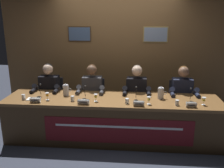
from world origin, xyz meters
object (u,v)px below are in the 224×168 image
at_px(chair_center_left, 94,102).
at_px(water_pitcher_left_side, 66,90).
at_px(water_cup_far_left, 24,97).
at_px(microphone_far_left, 39,93).
at_px(juice_glass_far_left, 47,95).
at_px(conference_table, 112,113).
at_px(panelist_center_right, 136,93).
at_px(panelist_far_left, 48,91).
at_px(water_cup_center_left, 72,99).
at_px(water_cup_center_right, 127,101).
at_px(nameplate_center_left, 83,102).
at_px(chair_far_right, 179,105).
at_px(chair_center_right, 136,104).
at_px(nameplate_far_left, 35,100).
at_px(document_stack_far_left, 33,99).
at_px(microphone_center_right, 136,96).
at_px(water_pitcher_right_side, 161,93).
at_px(nameplate_center_right, 139,104).
at_px(panelist_far_right, 182,95).
at_px(juice_glass_center_left, 96,96).
at_px(nameplate_far_right, 191,105).
at_px(microphone_far_right, 191,98).
at_px(chair_far_left, 53,101).
at_px(juice_glass_far_right, 204,100).
at_px(panelist_center_left, 92,92).
at_px(juice_glass_center_right, 149,99).
at_px(water_cup_far_right, 177,103).

distance_m(chair_center_left, water_pitcher_left_side, 0.76).
bearing_deg(water_cup_far_left, microphone_far_left, 32.30).
height_order(juice_glass_far_left, chair_center_left, chair_center_left).
relative_size(conference_table, panelist_center_right, 2.98).
height_order(panelist_far_left, water_cup_center_left, panelist_far_left).
bearing_deg(water_cup_center_right, nameplate_center_left, -172.28).
bearing_deg(water_cup_center_right, chair_far_right, 40.58).
bearing_deg(chair_center_right, nameplate_far_left, -150.39).
bearing_deg(panelist_center_right, document_stack_far_left, -161.51).
bearing_deg(chair_center_left, microphone_center_right, -39.58).
relative_size(conference_table, chair_center_right, 4.08).
bearing_deg(water_cup_far_left, water_pitcher_right_side, 6.09).
bearing_deg(water_cup_center_left, nameplate_center_right, -7.31).
bearing_deg(panelist_far_right, chair_far_right, 90.00).
bearing_deg(microphone_center_right, nameplate_center_left, -162.40).
relative_size(juice_glass_center_left, panelist_far_right, 0.10).
bearing_deg(panelist_far_right, nameplate_far_right, -90.37).
bearing_deg(microphone_far_right, panelist_far_right, 95.16).
bearing_deg(chair_far_left, panelist_far_right, -4.57).
distance_m(panelist_far_right, nameplate_far_right, 0.72).
bearing_deg(microphone_far_left, chair_center_left, 38.07).
relative_size(chair_center_left, chair_center_right, 1.00).
height_order(nameplate_far_right, juice_glass_far_right, juice_glass_far_right).
xyz_separation_m(nameplate_center_right, document_stack_far_left, (-1.74, 0.16, -0.03)).
distance_m(chair_center_left, microphone_far_right, 1.87).
height_order(panelist_center_left, water_cup_center_left, panelist_center_left).
bearing_deg(chair_far_left, juice_glass_center_right, -24.48).
bearing_deg(juice_glass_far_right, panelist_center_right, 150.05).
bearing_deg(chair_far_right, microphone_center_right, -141.32).
bearing_deg(juice_glass_far_right, microphone_center_right, 173.39).
bearing_deg(juice_glass_far_right, water_cup_center_left, 180.00).
bearing_deg(water_pitcher_right_side, water_cup_far_right, -53.92).
bearing_deg(chair_center_left, water_cup_center_right, -51.39).
height_order(panelist_far_right, microphone_far_right, panelist_far_right).
bearing_deg(juice_glass_center_left, water_pitcher_right_side, 12.50).
xyz_separation_m(juice_glass_center_left, water_cup_center_right, (0.51, -0.06, -0.05)).
relative_size(microphone_center_right, document_stack_far_left, 0.99).
height_order(panelist_center_left, chair_far_right, panelist_center_left).
height_order(chair_far_right, microphone_far_right, microphone_far_right).
distance_m(microphone_far_left, microphone_center_right, 1.64).
relative_size(nameplate_center_left, nameplate_far_right, 1.16).
bearing_deg(juice_glass_far_left, juice_glass_center_right, -2.20).
distance_m(microphone_far_left, microphone_far_right, 2.52).
height_order(water_cup_center_right, panelist_far_right, panelist_far_right).
relative_size(nameplate_far_left, panelist_center_left, 0.14).
distance_m(chair_far_left, water_pitcher_right_side, 2.16).
bearing_deg(juice_glass_far_left, nameplate_center_right, -6.00).
bearing_deg(juice_glass_center_right, panelist_center_left, 147.74).
relative_size(water_cup_far_left, panelist_center_right, 0.07).
relative_size(microphone_far_left, juice_glass_center_right, 1.74).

